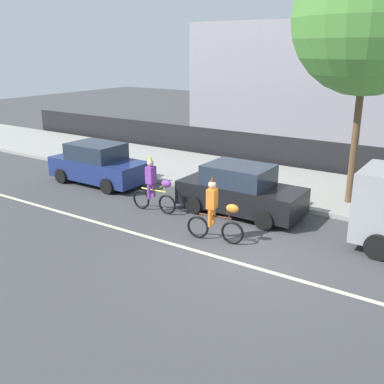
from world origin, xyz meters
name	(u,v)px	position (x,y,z in m)	size (l,w,h in m)	color
ground_plane	(248,256)	(0.00, 0.00, 0.00)	(80.00, 80.00, 0.00)	#424244
road_centre_line	(239,263)	(0.00, -0.50, 0.00)	(36.00, 0.14, 0.01)	beige
sidewalk_curb	(326,191)	(0.00, 6.50, 0.07)	(60.00, 5.00, 0.15)	#9E9B93
fence_line	(349,160)	(0.00, 9.40, 0.70)	(40.00, 0.08, 1.40)	black
parade_cyclist_purple	(154,188)	(-4.18, 1.32, 0.84)	(1.72, 0.50, 1.92)	black
parade_cyclist_orange	(216,213)	(-1.23, 0.37, 0.84)	(1.71, 0.53, 1.92)	black
parked_car_navy	(98,164)	(-8.15, 2.70, 0.78)	(4.10, 1.92, 1.64)	navy
parked_car_black	(240,191)	(-1.73, 2.76, 0.78)	(4.10, 1.92, 1.64)	black
street_tree_near_lamp	(369,18)	(1.08, 5.52, 6.12)	(4.75, 4.75, 8.36)	brown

